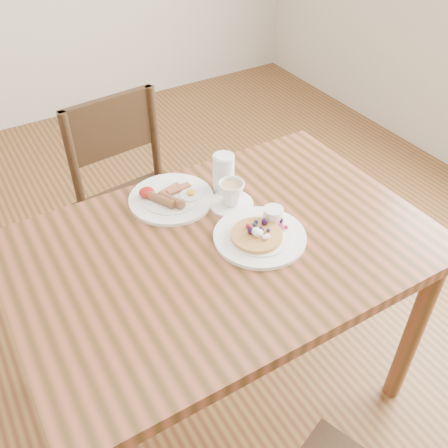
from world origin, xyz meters
The scene contains 7 objects.
ground centered at (0.00, 0.00, 0.00)m, with size 5.00×5.00×0.00m, color #552F18.
dining_table centered at (0.00, 0.00, 0.65)m, with size 1.20×0.80×0.75m.
chair_far centered at (-0.02, 0.66, 0.49)m, with size 0.46×0.46×0.88m.
pancake_plate centered at (0.10, -0.03, 0.76)m, with size 0.27×0.27×0.06m.
breakfast_plate centered at (-0.04, 0.26, 0.76)m, with size 0.27×0.27×0.04m.
teacup_saucer centered at (0.11, 0.14, 0.79)m, with size 0.14×0.14×0.08m.
water_glass centered at (0.13, 0.22, 0.81)m, with size 0.07×0.07×0.13m, color silver.
Camera 1 is at (-0.55, -0.91, 1.71)m, focal length 40.00 mm.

